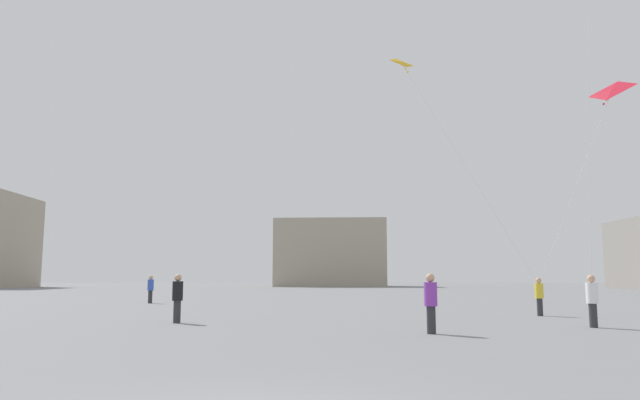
{
  "coord_description": "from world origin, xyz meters",
  "views": [
    {
      "loc": [
        1.02,
        -6.51,
        1.66
      ],
      "look_at": [
        0.0,
        19.81,
        5.12
      ],
      "focal_mm": 32.79,
      "sensor_mm": 36.0,
      "label": 1
    }
  ],
  "objects_px": {
    "person_in_blue": "(151,288)",
    "kite_crimson_delta": "(611,92)",
    "person_in_black": "(178,296)",
    "person_in_white": "(592,299)",
    "kite_amber_delta": "(405,67)",
    "building_centre_hall": "(331,253)",
    "person_in_yellow": "(539,295)",
    "person_in_purple": "(431,301)"
  },
  "relations": [
    {
      "from": "person_in_black",
      "to": "person_in_white",
      "type": "xyz_separation_m",
      "value": [
        14.17,
        -1.34,
        -0.02
      ]
    },
    {
      "from": "kite_amber_delta",
      "to": "person_in_white",
      "type": "bearing_deg",
      "value": -66.61
    },
    {
      "from": "person_in_black",
      "to": "kite_crimson_delta",
      "type": "height_order",
      "value": "kite_crimson_delta"
    },
    {
      "from": "person_in_yellow",
      "to": "kite_crimson_delta",
      "type": "bearing_deg",
      "value": -74.06
    },
    {
      "from": "person_in_blue",
      "to": "kite_crimson_delta",
      "type": "distance_m",
      "value": 27.99
    },
    {
      "from": "person_in_yellow",
      "to": "person_in_purple",
      "type": "xyz_separation_m",
      "value": [
        -5.79,
        -8.06,
        0.07
      ]
    },
    {
      "from": "person_in_yellow",
      "to": "person_in_white",
      "type": "distance_m",
      "value": 5.74
    },
    {
      "from": "person_in_white",
      "to": "person_in_black",
      "type": "bearing_deg",
      "value": -150.8
    },
    {
      "from": "person_in_yellow",
      "to": "building_centre_hall",
      "type": "relative_size",
      "value": 0.09
    },
    {
      "from": "kite_amber_delta",
      "to": "person_in_purple",
      "type": "bearing_deg",
      "value": -93.72
    },
    {
      "from": "person_in_yellow",
      "to": "building_centre_hall",
      "type": "distance_m",
      "value": 76.85
    },
    {
      "from": "person_in_black",
      "to": "person_in_white",
      "type": "relative_size",
      "value": 1.02
    },
    {
      "from": "person_in_yellow",
      "to": "kite_amber_delta",
      "type": "distance_m",
      "value": 14.1
    },
    {
      "from": "person_in_yellow",
      "to": "kite_amber_delta",
      "type": "height_order",
      "value": "kite_amber_delta"
    },
    {
      "from": "person_in_purple",
      "to": "person_in_yellow",
      "type": "bearing_deg",
      "value": -150.0
    },
    {
      "from": "kite_amber_delta",
      "to": "person_in_yellow",
      "type": "bearing_deg",
      "value": -46.89
    },
    {
      "from": "person_in_blue",
      "to": "kite_amber_delta",
      "type": "height_order",
      "value": "kite_amber_delta"
    },
    {
      "from": "person_in_purple",
      "to": "kite_crimson_delta",
      "type": "distance_m",
      "value": 16.31
    },
    {
      "from": "kite_crimson_delta",
      "to": "building_centre_hall",
      "type": "relative_size",
      "value": 0.5
    },
    {
      "from": "kite_amber_delta",
      "to": "kite_crimson_delta",
      "type": "bearing_deg",
      "value": -24.63
    },
    {
      "from": "person_in_blue",
      "to": "person_in_white",
      "type": "height_order",
      "value": "person_in_blue"
    },
    {
      "from": "person_in_yellow",
      "to": "person_in_blue",
      "type": "xyz_separation_m",
      "value": [
        -20.43,
        11.04,
        0.06
      ]
    },
    {
      "from": "person_in_blue",
      "to": "person_in_black",
      "type": "xyz_separation_m",
      "value": [
        6.09,
        -15.44,
        0.01
      ]
    },
    {
      "from": "person_in_yellow",
      "to": "person_in_black",
      "type": "bearing_deg",
      "value": 107.52
    },
    {
      "from": "person_in_blue",
      "to": "person_in_black",
      "type": "bearing_deg",
      "value": 158.14
    },
    {
      "from": "person_in_white",
      "to": "building_centre_hall",
      "type": "bearing_deg",
      "value": 131.72
    },
    {
      "from": "person_in_black",
      "to": "kite_amber_delta",
      "type": "xyz_separation_m",
      "value": [
        9.41,
        9.66,
        12.04
      ]
    },
    {
      "from": "person_in_white",
      "to": "kite_crimson_delta",
      "type": "bearing_deg",
      "value": 92.81
    },
    {
      "from": "person_in_purple",
      "to": "building_centre_hall",
      "type": "distance_m",
      "value": 84.3
    },
    {
      "from": "person_in_white",
      "to": "kite_crimson_delta",
      "type": "xyz_separation_m",
      "value": [
        4.26,
        6.87,
        9.18
      ]
    },
    {
      "from": "person_in_yellow",
      "to": "person_in_purple",
      "type": "height_order",
      "value": "person_in_purple"
    },
    {
      "from": "person_in_blue",
      "to": "person_in_purple",
      "type": "relative_size",
      "value": 0.99
    },
    {
      "from": "person_in_blue",
      "to": "person_in_white",
      "type": "bearing_deg",
      "value": -173.03
    },
    {
      "from": "person_in_blue",
      "to": "person_in_yellow",
      "type": "bearing_deg",
      "value": -161.79
    },
    {
      "from": "person_in_blue",
      "to": "person_in_black",
      "type": "distance_m",
      "value": 16.6
    },
    {
      "from": "person_in_blue",
      "to": "kite_crimson_delta",
      "type": "relative_size",
      "value": 0.19
    },
    {
      "from": "person_in_yellow",
      "to": "person_in_purple",
      "type": "relative_size",
      "value": 0.92
    },
    {
      "from": "person_in_black",
      "to": "kite_crimson_delta",
      "type": "bearing_deg",
      "value": -120.53
    },
    {
      "from": "person_in_purple",
      "to": "person_in_white",
      "type": "bearing_deg",
      "value": 178.14
    },
    {
      "from": "person_in_purple",
      "to": "building_centre_hall",
      "type": "bearing_deg",
      "value": -111.15
    },
    {
      "from": "person_in_white",
      "to": "kite_crimson_delta",
      "type": "distance_m",
      "value": 12.23
    },
    {
      "from": "person_in_blue",
      "to": "person_in_purple",
      "type": "distance_m",
      "value": 24.06
    }
  ]
}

